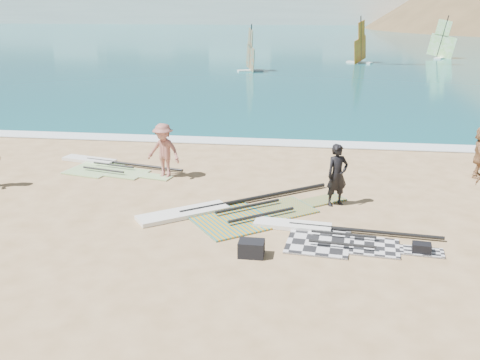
# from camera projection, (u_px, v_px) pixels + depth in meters

# --- Properties ---
(ground) EXTENTS (300.00, 300.00, 0.00)m
(ground) POSITION_uv_depth(u_px,v_px,m) (254.00, 280.00, 11.94)
(ground) COLOR tan
(ground) RESTS_ON ground
(sea) EXTENTS (300.00, 240.00, 0.06)m
(sea) POSITION_uv_depth(u_px,v_px,m) (309.00, 27.00, 136.14)
(sea) COLOR #0C4254
(sea) RESTS_ON ground
(surf_line) EXTENTS (300.00, 1.20, 0.04)m
(surf_line) POSITION_uv_depth(u_px,v_px,m) (284.00, 144.00, 23.51)
(surf_line) COLOR white
(surf_line) RESTS_ON ground
(far_town) EXTENTS (160.00, 8.00, 12.00)m
(far_town) POSITION_uv_depth(u_px,v_px,m) (256.00, 8.00, 153.63)
(far_town) COLOR white
(far_town) RESTS_ON ground
(rig_grey) EXTENTS (5.02, 2.23, 0.20)m
(rig_grey) POSITION_uv_depth(u_px,v_px,m) (327.00, 235.00, 14.10)
(rig_grey) COLOR black
(rig_grey) RESTS_ON ground
(rig_green) EXTENTS (5.10, 2.61, 0.20)m
(rig_green) POSITION_uv_depth(u_px,v_px,m) (105.00, 166.00, 20.10)
(rig_green) COLOR #70C332
(rig_green) RESTS_ON ground
(rig_orange) EXTENTS (6.11, 4.80, 0.21)m
(rig_orange) POSITION_uv_depth(u_px,v_px,m) (231.00, 212.00, 15.70)
(rig_orange) COLOR orange
(rig_orange) RESTS_ON ground
(gear_bag_near) EXTENTS (0.63, 0.46, 0.40)m
(gear_bag_near) POSITION_uv_depth(u_px,v_px,m) (251.00, 248.00, 13.00)
(gear_bag_near) COLOR black
(gear_bag_near) RESTS_ON ground
(gear_bag_far) EXTENTS (0.48, 0.37, 0.27)m
(gear_bag_far) POSITION_uv_depth(u_px,v_px,m) (422.00, 248.00, 13.15)
(gear_bag_far) COLOR black
(gear_bag_far) RESTS_ON ground
(person_wetsuit) EXTENTS (0.83, 0.73, 1.91)m
(person_wetsuit) POSITION_uv_depth(u_px,v_px,m) (337.00, 175.00, 16.08)
(person_wetsuit) COLOR black
(person_wetsuit) RESTS_ON ground
(beachgoer_mid) EXTENTS (1.42, 1.08, 1.95)m
(beachgoer_mid) POSITION_uv_depth(u_px,v_px,m) (164.00, 151.00, 18.62)
(beachgoer_mid) COLOR #9C5E54
(beachgoer_mid) RESTS_ON ground
(windsurfer_left) EXTENTS (2.39, 2.64, 4.21)m
(windsurfer_left) POSITION_uv_depth(u_px,v_px,m) (250.00, 58.00, 47.85)
(windsurfer_left) COLOR white
(windsurfer_left) RESTS_ON ground
(windsurfer_centre) EXTENTS (2.65, 2.85, 4.74)m
(windsurfer_centre) POSITION_uv_depth(u_px,v_px,m) (360.00, 50.00, 54.34)
(windsurfer_centre) COLOR white
(windsurfer_centre) RESTS_ON ground
(windsurfer_right) EXTENTS (2.84, 2.63, 4.69)m
(windsurfer_right) POSITION_uv_depth(u_px,v_px,m) (442.00, 46.00, 59.06)
(windsurfer_right) COLOR white
(windsurfer_right) RESTS_ON ground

